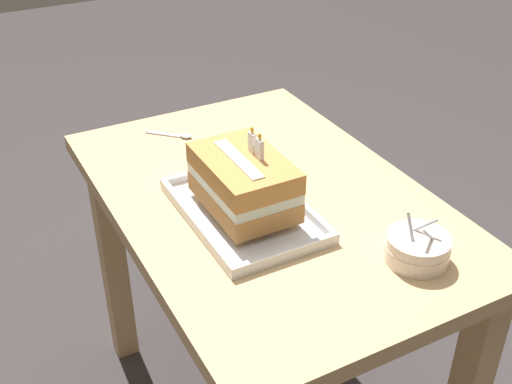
{
  "coord_description": "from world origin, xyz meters",
  "views": [
    {
      "loc": [
        1.0,
        -0.56,
        1.43
      ],
      "look_at": [
        0.02,
        -0.04,
        0.73
      ],
      "focal_mm": 45.63,
      "sensor_mm": 36.0,
      "label": 1
    }
  ],
  "objects_px": {
    "bowl_stack": "(418,249)",
    "serving_spoon_near_tray": "(178,135)",
    "foil_tray": "(244,212)",
    "birthday_cake": "(244,182)"
  },
  "relations": [
    {
      "from": "bowl_stack",
      "to": "serving_spoon_near_tray",
      "type": "xyz_separation_m",
      "value": [
        -0.65,
        -0.19,
        -0.02
      ]
    },
    {
      "from": "foil_tray",
      "to": "birthday_cake",
      "type": "distance_m",
      "value": 0.07
    },
    {
      "from": "birthday_cake",
      "to": "bowl_stack",
      "type": "xyz_separation_m",
      "value": [
        0.27,
        0.21,
        -0.05
      ]
    },
    {
      "from": "bowl_stack",
      "to": "serving_spoon_near_tray",
      "type": "height_order",
      "value": "bowl_stack"
    },
    {
      "from": "birthday_cake",
      "to": "serving_spoon_near_tray",
      "type": "xyz_separation_m",
      "value": [
        -0.37,
        0.01,
        -0.07
      ]
    },
    {
      "from": "foil_tray",
      "to": "serving_spoon_near_tray",
      "type": "distance_m",
      "value": 0.37
    },
    {
      "from": "birthday_cake",
      "to": "bowl_stack",
      "type": "bearing_deg",
      "value": 37.11
    },
    {
      "from": "bowl_stack",
      "to": "serving_spoon_near_tray",
      "type": "bearing_deg",
      "value": -163.21
    },
    {
      "from": "bowl_stack",
      "to": "foil_tray",
      "type": "bearing_deg",
      "value": -142.88
    },
    {
      "from": "foil_tray",
      "to": "birthday_cake",
      "type": "bearing_deg",
      "value": 90.0
    }
  ]
}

